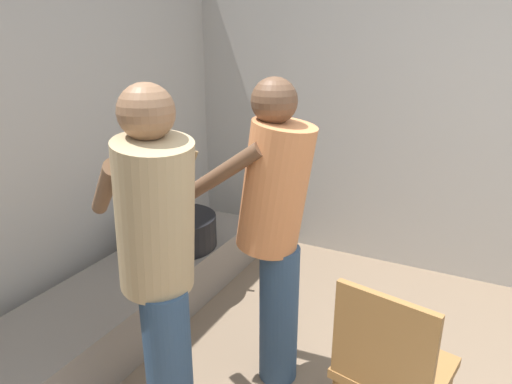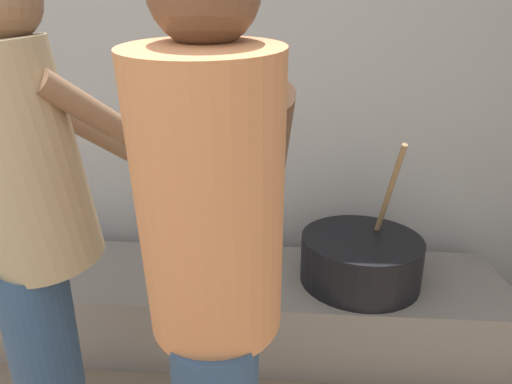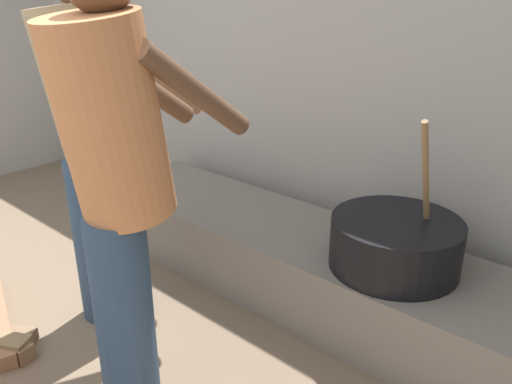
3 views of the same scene
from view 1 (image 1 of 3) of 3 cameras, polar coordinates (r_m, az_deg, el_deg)
hearth_ledge at (r=2.96m, az=-16.39°, el=-13.52°), size 2.45×0.60×0.34m
cooking_pot_main at (r=3.18m, az=-9.88°, el=-4.84°), size 0.54×0.54×0.67m
cook_in_tan_shirt at (r=1.85m, az=-12.29°, el=-7.95°), size 0.64×0.72×1.58m
cook_in_orange_shirt at (r=2.16m, az=2.29°, el=-3.65°), size 0.37×0.67×1.57m
chair_brown_wood at (r=1.97m, az=16.63°, el=-20.68°), size 0.47×0.47×0.88m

